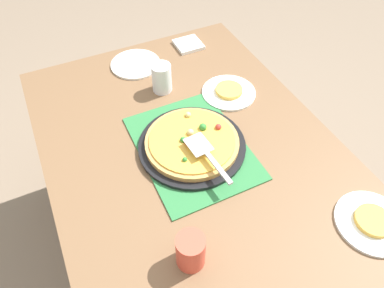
{
  "coord_description": "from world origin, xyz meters",
  "views": [
    {
      "loc": [
        -0.73,
        0.35,
        1.7
      ],
      "look_at": [
        0.0,
        0.0,
        0.77
      ],
      "focal_mm": 32.66,
      "sensor_mm": 36.0,
      "label": 1
    }
  ],
  "objects_px": {
    "pizza_pan": "(192,145)",
    "plate_far_right": "(229,93)",
    "plate_side": "(136,64)",
    "served_slice_right": "(229,90)",
    "served_slice_left": "(374,221)",
    "pizza": "(192,141)",
    "napkin_stack": "(188,44)",
    "cup_near": "(162,78)",
    "pizza_server": "(207,154)",
    "plate_near_left": "(372,223)",
    "cup_far": "(191,251)"
  },
  "relations": [
    {
      "from": "plate_near_left",
      "to": "served_slice_left",
      "type": "relative_size",
      "value": 2.0
    },
    {
      "from": "pizza",
      "to": "plate_far_right",
      "type": "bearing_deg",
      "value": -52.71
    },
    {
      "from": "plate_near_left",
      "to": "napkin_stack",
      "type": "relative_size",
      "value": 1.83
    },
    {
      "from": "cup_far",
      "to": "pizza_server",
      "type": "bearing_deg",
      "value": -34.68
    },
    {
      "from": "pizza_pan",
      "to": "cup_far",
      "type": "relative_size",
      "value": 3.17
    },
    {
      "from": "served_slice_left",
      "to": "cup_near",
      "type": "relative_size",
      "value": 0.92
    },
    {
      "from": "pizza",
      "to": "pizza_server",
      "type": "bearing_deg",
      "value": -175.51
    },
    {
      "from": "pizza",
      "to": "napkin_stack",
      "type": "relative_size",
      "value": 2.75
    },
    {
      "from": "plate_side",
      "to": "served_slice_right",
      "type": "xyz_separation_m",
      "value": [
        -0.35,
        -0.28,
        0.01
      ]
    },
    {
      "from": "plate_far_right",
      "to": "napkin_stack",
      "type": "height_order",
      "value": "napkin_stack"
    },
    {
      "from": "plate_near_left",
      "to": "pizza_server",
      "type": "relative_size",
      "value": 0.94
    },
    {
      "from": "plate_side",
      "to": "cup_near",
      "type": "height_order",
      "value": "cup_near"
    },
    {
      "from": "cup_far",
      "to": "pizza_server",
      "type": "distance_m",
      "value": 0.33
    },
    {
      "from": "pizza_pan",
      "to": "cup_near",
      "type": "distance_m",
      "value": 0.34
    },
    {
      "from": "pizza_pan",
      "to": "plate_far_right",
      "type": "xyz_separation_m",
      "value": [
        0.2,
        -0.26,
        -0.01
      ]
    },
    {
      "from": "plate_side",
      "to": "napkin_stack",
      "type": "relative_size",
      "value": 1.83
    },
    {
      "from": "served_slice_left",
      "to": "cup_near",
      "type": "height_order",
      "value": "cup_near"
    },
    {
      "from": "pizza_pan",
      "to": "plate_near_left",
      "type": "bearing_deg",
      "value": -144.5
    },
    {
      "from": "cup_near",
      "to": "plate_near_left",
      "type": "bearing_deg",
      "value": -158.51
    },
    {
      "from": "plate_side",
      "to": "pizza_server",
      "type": "height_order",
      "value": "pizza_server"
    },
    {
      "from": "served_slice_left",
      "to": "pizza_server",
      "type": "xyz_separation_m",
      "value": [
        0.4,
        0.35,
        0.05
      ]
    },
    {
      "from": "pizza_pan",
      "to": "plate_far_right",
      "type": "distance_m",
      "value": 0.33
    },
    {
      "from": "plate_near_left",
      "to": "served_slice_left",
      "type": "bearing_deg",
      "value": 0.0
    },
    {
      "from": "plate_near_left",
      "to": "plate_side",
      "type": "relative_size",
      "value": 1.0
    },
    {
      "from": "served_slice_right",
      "to": "cup_near",
      "type": "relative_size",
      "value": 0.92
    },
    {
      "from": "served_slice_right",
      "to": "napkin_stack",
      "type": "distance_m",
      "value": 0.38
    },
    {
      "from": "pizza",
      "to": "cup_far",
      "type": "relative_size",
      "value": 2.75
    },
    {
      "from": "cup_far",
      "to": "napkin_stack",
      "type": "bearing_deg",
      "value": -24.76
    },
    {
      "from": "cup_far",
      "to": "napkin_stack",
      "type": "relative_size",
      "value": 1.0
    },
    {
      "from": "plate_near_left",
      "to": "cup_near",
      "type": "relative_size",
      "value": 1.83
    },
    {
      "from": "pizza",
      "to": "served_slice_right",
      "type": "distance_m",
      "value": 0.33
    },
    {
      "from": "pizza",
      "to": "plate_far_right",
      "type": "xyz_separation_m",
      "value": [
        0.2,
        -0.26,
        -0.03
      ]
    },
    {
      "from": "plate_far_right",
      "to": "plate_side",
      "type": "relative_size",
      "value": 1.0
    },
    {
      "from": "served_slice_left",
      "to": "pizza_server",
      "type": "height_order",
      "value": "pizza_server"
    },
    {
      "from": "served_slice_left",
      "to": "cup_far",
      "type": "relative_size",
      "value": 0.92
    },
    {
      "from": "plate_near_left",
      "to": "cup_far",
      "type": "distance_m",
      "value": 0.56
    },
    {
      "from": "pizza_pan",
      "to": "served_slice_right",
      "type": "height_order",
      "value": "served_slice_right"
    },
    {
      "from": "plate_side",
      "to": "cup_near",
      "type": "xyz_separation_m",
      "value": [
        -0.21,
        -0.04,
        0.06
      ]
    },
    {
      "from": "pizza",
      "to": "pizza_pan",
      "type": "bearing_deg",
      "value": 130.9
    },
    {
      "from": "served_slice_right",
      "to": "served_slice_left",
      "type": "bearing_deg",
      "value": -172.25
    },
    {
      "from": "pizza_pan",
      "to": "cup_far",
      "type": "xyz_separation_m",
      "value": [
        -0.37,
        0.18,
        0.05
      ]
    },
    {
      "from": "pizza_pan",
      "to": "plate_side",
      "type": "distance_m",
      "value": 0.55
    },
    {
      "from": "plate_far_right",
      "to": "served_slice_left",
      "type": "relative_size",
      "value": 2.0
    },
    {
      "from": "plate_far_right",
      "to": "pizza_server",
      "type": "relative_size",
      "value": 0.94
    },
    {
      "from": "pizza_pan",
      "to": "plate_far_right",
      "type": "relative_size",
      "value": 1.73
    },
    {
      "from": "pizza",
      "to": "cup_far",
      "type": "bearing_deg",
      "value": 153.97
    },
    {
      "from": "plate_side",
      "to": "pizza_server",
      "type": "distance_m",
      "value": 0.65
    },
    {
      "from": "plate_far_right",
      "to": "served_slice_right",
      "type": "distance_m",
      "value": 0.01
    },
    {
      "from": "plate_side",
      "to": "served_slice_left",
      "type": "bearing_deg",
      "value": -160.27
    },
    {
      "from": "served_slice_right",
      "to": "napkin_stack",
      "type": "bearing_deg",
      "value": 0.55
    }
  ]
}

